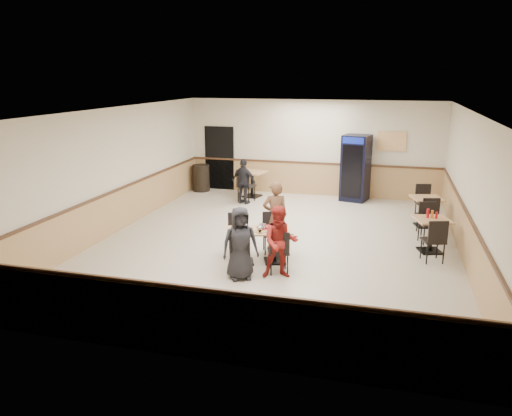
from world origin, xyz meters
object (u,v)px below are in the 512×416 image
(side_table_near, at_px, (431,230))
(pepsi_cooler, at_px, (356,168))
(diner_woman_left, at_px, (240,243))
(back_table, at_px, (252,180))
(main_table, at_px, (259,241))
(side_table_far, at_px, (426,207))
(trash_bin, at_px, (201,178))
(diner_man_opposite, at_px, (275,216))
(diner_woman_right, at_px, (280,242))
(lone_diner, at_px, (244,182))

(side_table_near, height_order, pepsi_cooler, pepsi_cooler)
(diner_woman_left, distance_m, back_table, 6.55)
(main_table, xyz_separation_m, side_table_far, (3.43, 3.54, 0.04))
(diner_woman_left, bearing_deg, main_table, 53.20)
(diner_woman_left, distance_m, trash_bin, 7.53)
(main_table, distance_m, side_table_far, 4.93)
(diner_man_opposite, xyz_separation_m, back_table, (-1.80, 4.57, -0.22))
(back_table, bearing_deg, diner_man_opposite, -68.57)
(trash_bin, bearing_deg, back_table, -10.72)
(diner_woman_left, relative_size, diner_woman_right, 1.00)
(main_table, bearing_deg, trash_bin, 101.30)
(side_table_near, bearing_deg, back_table, 142.76)
(back_table, bearing_deg, diner_woman_left, -76.36)
(main_table, height_order, diner_man_opposite, diner_man_opposite)
(pepsi_cooler, bearing_deg, lone_diner, -144.48)
(side_table_near, bearing_deg, trash_bin, 148.69)
(pepsi_cooler, height_order, trash_bin, pepsi_cooler)
(diner_man_opposite, relative_size, side_table_far, 1.76)
(diner_woman_right, height_order, pepsi_cooler, pepsi_cooler)
(pepsi_cooler, bearing_deg, diner_woman_left, -90.45)
(trash_bin, bearing_deg, main_table, -58.84)
(diner_woman_left, bearing_deg, diner_woman_right, -8.90)
(lone_diner, bearing_deg, back_table, -72.67)
(side_table_near, xyz_separation_m, side_table_far, (-0.00, 1.95, 0.01))
(lone_diner, height_order, pepsi_cooler, pepsi_cooler)
(back_table, height_order, pepsi_cooler, pepsi_cooler)
(diner_woman_right, bearing_deg, pepsi_cooler, 64.57)
(diner_woman_left, height_order, trash_bin, diner_woman_left)
(diner_woman_right, relative_size, pepsi_cooler, 0.70)
(diner_woman_right, bearing_deg, diner_man_opposite, 88.92)
(diner_woman_left, height_order, lone_diner, diner_woman_left)
(side_table_near, bearing_deg, main_table, -155.16)
(lone_diner, xyz_separation_m, back_table, (-0.00, 0.92, -0.14))
(diner_woman_right, height_order, trash_bin, diner_woman_right)
(lone_diner, bearing_deg, main_table, 127.48)
(diner_woman_right, relative_size, side_table_far, 1.62)
(side_table_far, xyz_separation_m, back_table, (-5.10, 1.93, 0.03))
(side_table_near, xyz_separation_m, pepsi_cooler, (-1.96, 4.27, 0.50))
(side_table_near, relative_size, side_table_far, 1.02)
(side_table_near, bearing_deg, diner_woman_left, -145.10)
(diner_woman_left, xyz_separation_m, diner_woman_right, (0.71, 0.26, 0.00))
(diner_man_opposite, xyz_separation_m, lone_diner, (-1.80, 3.66, -0.08))
(side_table_far, relative_size, pepsi_cooler, 0.43)
(main_table, bearing_deg, diner_man_opposite, 62.10)
(diner_man_opposite, xyz_separation_m, side_table_far, (3.30, 2.64, -0.26))
(side_table_far, distance_m, pepsi_cooler, 3.08)
(diner_man_opposite, distance_m, side_table_near, 3.39)
(diner_man_opposite, bearing_deg, back_table, -92.38)
(pepsi_cooler, bearing_deg, side_table_far, -37.07)
(main_table, height_order, side_table_near, side_table_near)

